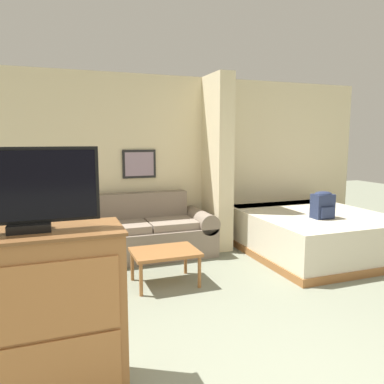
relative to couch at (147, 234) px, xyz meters
name	(u,v)px	position (x,y,z in m)	size (l,w,h in m)	color
wall_back	(152,163)	(0.21, 0.48, 0.98)	(7.42, 0.16, 2.60)	beige
wall_partition_pillar	(217,163)	(1.13, 0.08, 0.98)	(0.24, 0.68, 2.60)	beige
couch	(147,234)	(0.00, 0.00, 0.00)	(1.90, 0.84, 0.87)	gray
coffee_table	(165,254)	(-0.05, -1.13, 0.04)	(0.74, 0.56, 0.40)	#996033
side_table	(66,230)	(-1.09, 0.06, 0.13)	(0.48, 0.48, 0.53)	#996033
table_lamp	(65,205)	(-1.09, 0.06, 0.47)	(0.30, 0.30, 0.40)	tan
tv_dresser	(35,320)	(-1.34, -2.75, 0.24)	(1.08, 0.48, 1.12)	#996033
tv	(27,190)	(-1.34, -2.75, 1.05)	(0.82, 0.16, 0.50)	black
bed	(311,232)	(2.30, -0.69, -0.01)	(1.90, 2.16, 0.60)	#996033
backpack	(323,204)	(2.17, -1.07, 0.47)	(0.27, 0.21, 0.37)	#232D4C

